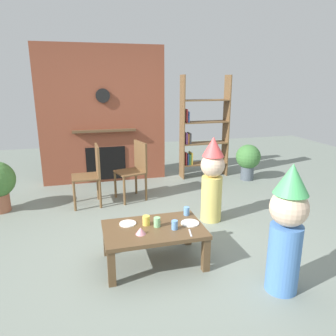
% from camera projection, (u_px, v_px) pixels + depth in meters
% --- Properties ---
extents(ground_plane, '(12.00, 12.00, 0.00)m').
position_uv_depth(ground_plane, '(164.00, 243.00, 3.67)').
color(ground_plane, gray).
extents(brick_fireplace_feature, '(2.20, 0.28, 2.40)m').
position_uv_depth(brick_fireplace_feature, '(103.00, 116.00, 5.66)').
color(brick_fireplace_feature, brown).
rests_on(brick_fireplace_feature, ground_plane).
extents(bookshelf, '(0.90, 0.28, 1.90)m').
position_uv_depth(bookshelf, '(201.00, 132.00, 6.01)').
color(bookshelf, brown).
rests_on(bookshelf, ground_plane).
extents(coffee_table, '(1.00, 0.64, 0.39)m').
position_uv_depth(coffee_table, '(154.00, 233.00, 3.21)').
color(coffee_table, brown).
rests_on(coffee_table, ground_plane).
extents(paper_cup_near_left, '(0.06, 0.06, 0.09)m').
position_uv_depth(paper_cup_near_left, '(175.00, 225.00, 3.15)').
color(paper_cup_near_left, '#669EE0').
rests_on(paper_cup_near_left, coffee_table).
extents(paper_cup_near_right, '(0.07, 0.07, 0.10)m').
position_uv_depth(paper_cup_near_right, '(157.00, 222.00, 3.20)').
color(paper_cup_near_right, '#8CD18C').
rests_on(paper_cup_near_right, coffee_table).
extents(paper_cup_center, '(0.06, 0.06, 0.09)m').
position_uv_depth(paper_cup_center, '(187.00, 211.00, 3.48)').
color(paper_cup_center, '#669EE0').
rests_on(paper_cup_center, coffee_table).
extents(paper_cup_far_left, '(0.07, 0.07, 0.10)m').
position_uv_depth(paper_cup_far_left, '(146.00, 220.00, 3.24)').
color(paper_cup_far_left, '#F2CC4C').
rests_on(paper_cup_far_left, coffee_table).
extents(paper_plate_front, '(0.19, 0.19, 0.01)m').
position_uv_depth(paper_plate_front, '(190.00, 223.00, 3.28)').
color(paper_plate_front, white).
rests_on(paper_plate_front, coffee_table).
extents(paper_plate_rear, '(0.17, 0.17, 0.01)m').
position_uv_depth(paper_plate_rear, '(128.00, 224.00, 3.27)').
color(paper_plate_rear, white).
rests_on(paper_plate_rear, coffee_table).
extents(birthday_cake_slice, '(0.10, 0.10, 0.07)m').
position_uv_depth(birthday_cake_slice, '(141.00, 231.00, 3.05)').
color(birthday_cake_slice, pink).
rests_on(birthday_cake_slice, coffee_table).
extents(table_fork, '(0.04, 0.15, 0.01)m').
position_uv_depth(table_fork, '(190.00, 233.00, 3.08)').
color(table_fork, silver).
rests_on(table_fork, coffee_table).
extents(child_with_cone_hat, '(0.32, 0.32, 1.16)m').
position_uv_depth(child_with_cone_hat, '(287.00, 226.00, 2.70)').
color(child_with_cone_hat, '#4C7FC6').
rests_on(child_with_cone_hat, ground_plane).
extents(child_in_pink, '(0.31, 0.31, 1.12)m').
position_uv_depth(child_in_pink, '(212.00, 177.00, 4.13)').
color(child_in_pink, '#E0CC66').
rests_on(child_in_pink, ground_plane).
extents(dining_chair_left, '(0.42, 0.42, 0.90)m').
position_uv_depth(dining_chair_left, '(92.00, 172.00, 4.69)').
color(dining_chair_left, brown).
rests_on(dining_chair_left, ground_plane).
extents(dining_chair_middle, '(0.49, 0.49, 0.90)m').
position_uv_depth(dining_chair_middle, '(135.00, 167.00, 4.94)').
color(dining_chair_middle, brown).
rests_on(dining_chair_middle, ground_plane).
extents(potted_plant_tall, '(0.45, 0.45, 0.66)m').
position_uv_depth(potted_plant_tall, '(248.00, 159.00, 5.92)').
color(potted_plant_tall, '#4C5660').
rests_on(potted_plant_tall, ground_plane).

